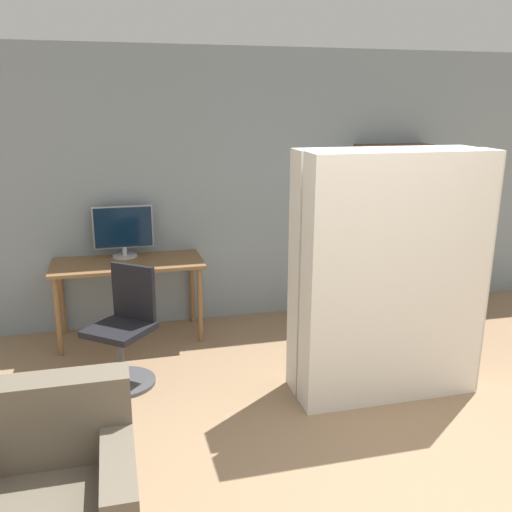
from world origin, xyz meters
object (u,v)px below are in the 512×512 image
Objects in this scene: bookshelf at (380,229)px; armchair at (46,504)px; monitor at (123,230)px; mattress_far at (379,270)px; office_chair at (124,337)px; mattress_near at (397,280)px.

bookshelf reaches higher than armchair.
monitor is 2.45m from mattress_far.
monitor is 2.68m from bookshelf.
mattress_far is at bearing -13.89° from office_chair.
armchair is (-0.43, -1.82, -0.06)m from office_chair.
office_chair is 0.53× the size of bookshelf.
armchair is at bearing -150.27° from mattress_far.
office_chair reaches higher than armchair.
mattress_far is 2.78m from armchair.
mattress_far is at bearing 90.00° from mattress_near.
bookshelf is 4.37m from armchair.
monitor reaches higher than office_chair.
monitor is at bearing 139.69° from mattress_far.
office_chair is at bearing 166.11° from mattress_far.
office_chair is 1.10× the size of armchair.
mattress_near is at bearing -21.54° from office_chair.
armchair is (-2.36, -1.06, -0.61)m from mattress_near.
monitor is at bearing 86.83° from office_chair.
mattress_near is at bearing -45.02° from monitor.
bookshelf is at bearing 66.96° from mattress_near.
monitor is at bearing 134.98° from mattress_near.
mattress_near reaches higher than bookshelf.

